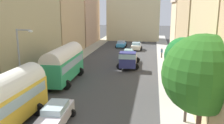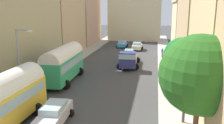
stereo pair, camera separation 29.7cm
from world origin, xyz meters
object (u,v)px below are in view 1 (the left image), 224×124
cargo_truck_0 (128,59)px  car_0 (128,54)px  parked_bus_0 (1,102)px  pedestrian_1 (186,110)px  car_3 (121,44)px  pedestrian_0 (170,57)px  parked_bus_1 (64,62)px  pedestrian_2 (162,52)px  car_1 (136,46)px  streetlamp_near (21,58)px  car_2 (56,114)px

cargo_truck_0 → car_0: bearing=96.1°
parked_bus_0 → pedestrian_1: (12.34, 3.34, -1.09)m
cargo_truck_0 → car_3: size_ratio=1.98×
car_3 → pedestrian_0: 16.35m
parked_bus_1 → car_0: 15.18m
parked_bus_0 → car_0: (5.83, 25.39, -1.41)m
pedestrian_2 → car_3: bearing=128.9°
pedestrian_2 → car_1: bearing=122.6°
parked_bus_1 → pedestrian_1: 14.84m
car_0 → car_3: bearing=103.7°
parked_bus_1 → pedestrian_0: parked_bus_1 is taller
cargo_truck_0 → streetlamp_near: streetlamp_near is taller
parked_bus_1 → streetlamp_near: (-1.67, -5.74, 1.59)m
car_1 → streetlamp_near: size_ratio=0.58×
pedestrian_2 → pedestrian_0: bearing=-71.4°
car_2 → pedestrian_2: pedestrian_2 is taller
cargo_truck_0 → streetlamp_near: bearing=-121.6°
parked_bus_0 → parked_bus_1: (-0.03, 11.46, 0.09)m
car_1 → pedestrian_2: bearing=-57.4°
parked_bus_1 → cargo_truck_0: parked_bus_1 is taller
car_1 → pedestrian_1: 30.92m
car_1 → parked_bus_1: bearing=-106.4°
pedestrian_0 → pedestrian_1: bearing=-90.3°
pedestrian_0 → streetlamp_near: size_ratio=0.26×
car_2 → streetlamp_near: size_ratio=0.68×
parked_bus_0 → streetlamp_near: bearing=106.6°
parked_bus_0 → car_2: 3.79m
parked_bus_0 → car_1: bearing=79.1°
car_2 → pedestrian_0: pedestrian_0 is taller
car_1 → car_3: (-3.35, 2.61, -0.05)m
pedestrian_2 → streetlamp_near: bearing=-122.3°
parked_bus_1 → pedestrian_1: parked_bus_1 is taller
cargo_truck_0 → parked_bus_0: bearing=-108.9°
car_1 → pedestrian_2: pedestrian_2 is taller
car_3 → pedestrian_1: 34.22m
parked_bus_0 → car_0: size_ratio=2.33×
car_1 → car_2: (-3.35, -32.12, 0.02)m
car_1 → car_2: car_2 is taller
parked_bus_0 → pedestrian_2: 28.58m
car_2 → car_0: bearing=83.6°
car_3 → pedestrian_1: pedestrian_1 is taller
car_0 → pedestrian_1: pedestrian_1 is taller
parked_bus_1 → car_0: parked_bus_1 is taller
car_0 → streetlamp_near: size_ratio=0.59×
parked_bus_1 → pedestrian_0: size_ratio=4.94×
car_0 → pedestrian_1: size_ratio=2.04×
parked_bus_0 → streetlamp_near: streetlamp_near is taller
cargo_truck_0 → pedestrian_0: 7.05m
car_1 → car_0: bearing=-94.7°
parked_bus_1 → car_2: size_ratio=1.92×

